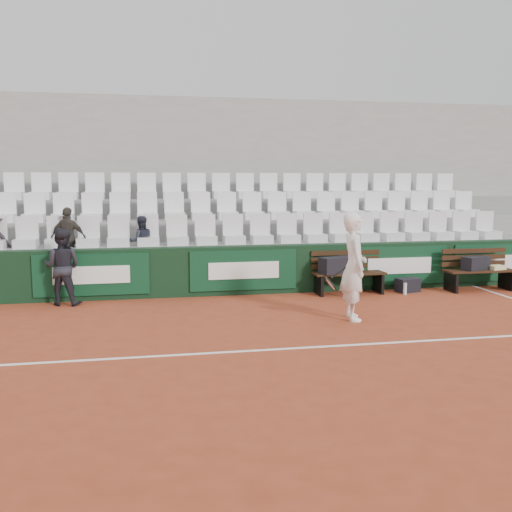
{
  "coord_description": "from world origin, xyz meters",
  "views": [
    {
      "loc": [
        -2.14,
        -7.5,
        2.34
      ],
      "look_at": [
        -0.22,
        2.4,
        1.0
      ],
      "focal_mm": 40.0,
      "sensor_mm": 36.0,
      "label": 1
    }
  ],
  "objects_px": {
    "bench_right": "(479,280)",
    "ball_kid": "(62,267)",
    "sports_bag_ground": "(408,285)",
    "spectator_b": "(68,216)",
    "sports_bag_left": "(338,265)",
    "bench_left": "(349,283)",
    "water_bottle_near": "(345,291)",
    "spectator_c": "(141,220)",
    "sports_bag_right": "(476,263)",
    "tennis_player": "(354,267)",
    "water_bottle_far": "(405,289)"
  },
  "relations": [
    {
      "from": "bench_right",
      "to": "spectator_b",
      "type": "distance_m",
      "value": 8.7
    },
    {
      "from": "water_bottle_near",
      "to": "spectator_b",
      "type": "height_order",
      "value": "spectator_b"
    },
    {
      "from": "ball_kid",
      "to": "spectator_c",
      "type": "bearing_deg",
      "value": -133.57
    },
    {
      "from": "sports_bag_right",
      "to": "water_bottle_far",
      "type": "relative_size",
      "value": 2.46
    },
    {
      "from": "sports_bag_ground",
      "to": "spectator_c",
      "type": "xyz_separation_m",
      "value": [
        -5.51,
        0.97,
        1.39
      ]
    },
    {
      "from": "bench_right",
      "to": "spectator_c",
      "type": "bearing_deg",
      "value": 170.96
    },
    {
      "from": "sports_bag_left",
      "to": "water_bottle_far",
      "type": "distance_m",
      "value": 1.47
    },
    {
      "from": "sports_bag_ground",
      "to": "spectator_b",
      "type": "xyz_separation_m",
      "value": [
        -6.96,
        0.97,
        1.48
      ]
    },
    {
      "from": "sports_bag_ground",
      "to": "spectator_c",
      "type": "height_order",
      "value": "spectator_c"
    },
    {
      "from": "water_bottle_near",
      "to": "spectator_c",
      "type": "bearing_deg",
      "value": 162.85
    },
    {
      "from": "spectator_c",
      "to": "ball_kid",
      "type": "bearing_deg",
      "value": 25.0
    },
    {
      "from": "bench_left",
      "to": "sports_bag_ground",
      "type": "xyz_separation_m",
      "value": [
        1.29,
        -0.05,
        -0.08
      ]
    },
    {
      "from": "spectator_b",
      "to": "sports_bag_ground",
      "type": "bearing_deg",
      "value": -171.16
    },
    {
      "from": "bench_right",
      "to": "ball_kid",
      "type": "height_order",
      "value": "ball_kid"
    },
    {
      "from": "sports_bag_ground",
      "to": "water_bottle_far",
      "type": "bearing_deg",
      "value": -124.4
    },
    {
      "from": "sports_bag_right",
      "to": "ball_kid",
      "type": "height_order",
      "value": "ball_kid"
    },
    {
      "from": "sports_bag_left",
      "to": "water_bottle_near",
      "type": "relative_size",
      "value": 3.22
    },
    {
      "from": "bench_right",
      "to": "sports_bag_right",
      "type": "xyz_separation_m",
      "value": [
        -0.09,
        0.02,
        0.37
      ]
    },
    {
      "from": "water_bottle_far",
      "to": "spectator_b",
      "type": "distance_m",
      "value": 7.04
    },
    {
      "from": "bench_right",
      "to": "sports_bag_left",
      "type": "bearing_deg",
      "value": 176.81
    },
    {
      "from": "spectator_b",
      "to": "water_bottle_near",
      "type": "bearing_deg",
      "value": -176.02
    },
    {
      "from": "bench_right",
      "to": "sports_bag_left",
      "type": "relative_size",
      "value": 1.95
    },
    {
      "from": "ball_kid",
      "to": "spectator_c",
      "type": "relative_size",
      "value": 1.37
    },
    {
      "from": "sports_bag_ground",
      "to": "spectator_c",
      "type": "distance_m",
      "value": 5.77
    },
    {
      "from": "sports_bag_left",
      "to": "tennis_player",
      "type": "distance_m",
      "value": 2.16
    },
    {
      "from": "sports_bag_right",
      "to": "spectator_c",
      "type": "height_order",
      "value": "spectator_c"
    },
    {
      "from": "bench_left",
      "to": "sports_bag_left",
      "type": "relative_size",
      "value": 1.95
    },
    {
      "from": "sports_bag_right",
      "to": "spectator_b",
      "type": "distance_m",
      "value": 8.57
    },
    {
      "from": "sports_bag_right",
      "to": "sports_bag_ground",
      "type": "relative_size",
      "value": 1.28
    },
    {
      "from": "sports_bag_left",
      "to": "spectator_c",
      "type": "height_order",
      "value": "spectator_c"
    },
    {
      "from": "bench_right",
      "to": "sports_bag_right",
      "type": "relative_size",
      "value": 2.47
    },
    {
      "from": "bench_left",
      "to": "bench_right",
      "type": "bearing_deg",
      "value": -4.03
    },
    {
      "from": "spectator_c",
      "to": "bench_right",
      "type": "bearing_deg",
      "value": 164.25
    },
    {
      "from": "bench_right",
      "to": "sports_bag_left",
      "type": "distance_m",
      "value": 3.13
    },
    {
      "from": "sports_bag_left",
      "to": "water_bottle_far",
      "type": "xyz_separation_m",
      "value": [
        1.35,
        -0.3,
        -0.49
      ]
    },
    {
      "from": "ball_kid",
      "to": "spectator_c",
      "type": "height_order",
      "value": "spectator_c"
    },
    {
      "from": "water_bottle_near",
      "to": "spectator_b",
      "type": "xyz_separation_m",
      "value": [
        -5.47,
        1.24,
        1.51
      ]
    },
    {
      "from": "tennis_player",
      "to": "spectator_c",
      "type": "bearing_deg",
      "value": 139.14
    },
    {
      "from": "bench_right",
      "to": "tennis_player",
      "type": "xyz_separation_m",
      "value": [
        -3.56,
        -1.91,
        0.68
      ]
    },
    {
      "from": "sports_bag_ground",
      "to": "bench_left",
      "type": "bearing_deg",
      "value": 177.93
    },
    {
      "from": "sports_bag_right",
      "to": "water_bottle_near",
      "type": "height_order",
      "value": "sports_bag_right"
    },
    {
      "from": "tennis_player",
      "to": "ball_kid",
      "type": "xyz_separation_m",
      "value": [
        -4.97,
        2.14,
        -0.18
      ]
    },
    {
      "from": "bench_left",
      "to": "spectator_b",
      "type": "height_order",
      "value": "spectator_b"
    },
    {
      "from": "sports_bag_left",
      "to": "water_bottle_far",
      "type": "relative_size",
      "value": 3.13
    },
    {
      "from": "bench_left",
      "to": "water_bottle_near",
      "type": "height_order",
      "value": "bench_left"
    },
    {
      "from": "bench_right",
      "to": "ball_kid",
      "type": "relative_size",
      "value": 1.03
    },
    {
      "from": "tennis_player",
      "to": "spectator_b",
      "type": "height_order",
      "value": "spectator_b"
    },
    {
      "from": "sports_bag_ground",
      "to": "sports_bag_left",
      "type": "bearing_deg",
      "value": 179.3
    },
    {
      "from": "bench_left",
      "to": "ball_kid",
      "type": "bearing_deg",
      "value": 179.78
    },
    {
      "from": "sports_bag_right",
      "to": "bench_left",
      "type": "bearing_deg",
      "value": 176.2
    }
  ]
}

